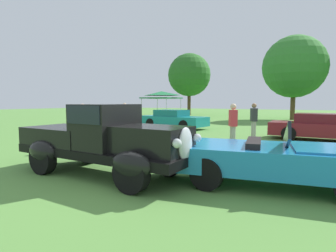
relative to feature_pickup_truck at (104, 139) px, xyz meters
name	(u,v)px	position (x,y,z in m)	size (l,w,h in m)	color
ground_plane	(117,176)	(0.35, 0.06, -0.87)	(120.00, 120.00, 0.00)	#568C3D
feature_pickup_truck	(104,139)	(0.00, 0.00, 0.00)	(4.66, 1.81, 1.70)	black
neighbor_convertible	(279,159)	(3.75, 1.21, -0.29)	(4.41, 2.48, 1.40)	#1E7AB7
show_car_yellow	(95,116)	(-11.48, 10.80, -0.27)	(3.90, 1.89, 1.22)	yellow
show_car_teal	(173,119)	(-4.28, 10.83, -0.27)	(4.74, 2.26, 1.22)	teal
show_car_burgundy	(323,127)	(4.42, 9.33, -0.27)	(4.59, 1.75, 1.22)	maroon
spectator_near_truck	(254,120)	(1.65, 7.98, 0.04)	(0.40, 0.47, 1.69)	#9E998E
spectator_between_cars	(233,125)	(1.58, 5.04, 0.04)	(0.41, 0.47, 1.69)	#9E998E
spectator_by_row	(125,117)	(-5.02, 6.78, 0.04)	(0.45, 0.35, 1.69)	#9E998E
spectator_far_side	(83,125)	(-2.98, 2.03, 0.04)	(0.27, 0.42, 1.69)	#9E998E
canopy_tent_left_field	(161,94)	(-8.60, 16.27, 1.55)	(2.91, 2.91, 2.71)	#B7B7BC
treeline_far_left	(189,75)	(-11.47, 27.77, 4.42)	(5.63, 5.63, 8.11)	#47331E
treeline_mid_left	(294,67)	(1.58, 24.13, 4.23)	(5.94, 5.94, 8.08)	brown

